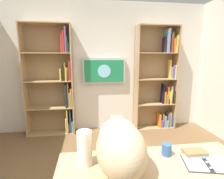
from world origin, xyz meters
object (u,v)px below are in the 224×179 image
at_px(bookshelf_left, 160,80).
at_px(cat, 120,145).
at_px(coffee_mug, 167,150).
at_px(bookshelf_right, 55,81).
at_px(paper_towel_roll, 85,148).
at_px(wall_mounted_tv, 104,71).
at_px(open_binder, 207,164).
at_px(desk_book_stack, 195,153).

height_order(bookshelf_left, cat, bookshelf_left).
distance_m(bookshelf_left, coffee_mug, 2.57).
xyz_separation_m(bookshelf_right, paper_towel_roll, (-0.61, 2.42, -0.18)).
relative_size(bookshelf_right, coffee_mug, 22.98).
xyz_separation_m(wall_mounted_tv, open_binder, (-0.53, 2.62, -0.50)).
height_order(bookshelf_right, cat, bookshelf_right).
bearing_deg(desk_book_stack, cat, 8.99).
xyz_separation_m(bookshelf_left, coffee_mug, (0.93, 2.38, -0.27)).
height_order(paper_towel_roll, coffee_mug, paper_towel_roll).
relative_size(open_binder, paper_towel_roll, 1.40).
bearing_deg(open_binder, cat, -1.69).
height_order(bookshelf_right, coffee_mug, bookshelf_right).
relative_size(bookshelf_left, cat, 3.60).
height_order(paper_towel_roll, desk_book_stack, paper_towel_roll).
height_order(bookshelf_right, paper_towel_roll, bookshelf_right).
bearing_deg(open_binder, desk_book_stack, -81.13).
xyz_separation_m(wall_mounted_tv, coffee_mug, (-0.29, 2.46, -0.46)).
bearing_deg(paper_towel_roll, cat, 156.30).
relative_size(bookshelf_right, wall_mounted_tv, 2.47).
distance_m(bookshelf_right, coffee_mug, 2.71).
bearing_deg(bookshelf_right, open_binder, 120.89).
bearing_deg(cat, coffee_mug, -160.58).
relative_size(wall_mounted_tv, paper_towel_roll, 3.35).
relative_size(bookshelf_left, bookshelf_right, 1.00).
bearing_deg(desk_book_stack, paper_towel_roll, -0.41).
bearing_deg(paper_towel_roll, coffee_mug, -176.63).
xyz_separation_m(cat, open_binder, (-0.66, 0.02, -0.19)).
bearing_deg(coffee_mug, open_binder, 145.75).
distance_m(bookshelf_left, paper_towel_roll, 2.90).
xyz_separation_m(bookshelf_left, open_binder, (0.69, 2.54, -0.30)).
relative_size(wall_mounted_tv, coffee_mug, 9.29).
height_order(open_binder, desk_book_stack, desk_book_stack).
distance_m(cat, open_binder, 0.69).
xyz_separation_m(bookshelf_left, bookshelf_right, (2.21, -0.00, 0.00)).
xyz_separation_m(bookshelf_right, wall_mounted_tv, (-0.99, -0.08, 0.19)).
height_order(bookshelf_left, desk_book_stack, bookshelf_left).
distance_m(bookshelf_right, wall_mounted_tv, 1.01).
bearing_deg(bookshelf_right, desk_book_stack, 121.81).
relative_size(cat, paper_towel_roll, 2.31).
bearing_deg(wall_mounted_tv, coffee_mug, 96.63).
bearing_deg(coffee_mug, bookshelf_right, -61.76).
xyz_separation_m(open_binder, paper_towel_roll, (0.91, -0.13, 0.12)).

